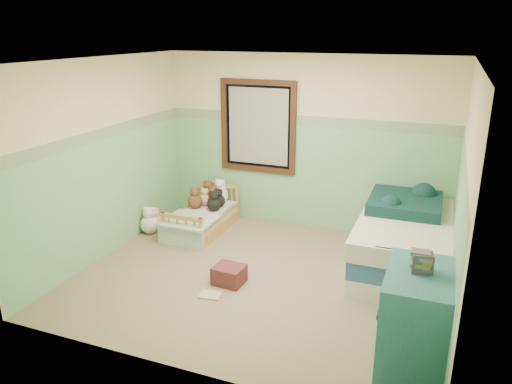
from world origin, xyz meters
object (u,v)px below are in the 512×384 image
at_px(toddler_bed_frame, 203,225).
at_px(plush_floor_tan, 155,222).
at_px(plush_floor_cream, 150,224).
at_px(dresser, 416,319).
at_px(red_pillow, 229,275).
at_px(floor_book, 211,295).
at_px(twin_bed_frame, 402,258).

bearing_deg(toddler_bed_frame, plush_floor_tan, -159.83).
bearing_deg(plush_floor_cream, toddler_bed_frame, 29.53).
bearing_deg(dresser, red_pillow, 161.12).
distance_m(plush_floor_cream, plush_floor_tan, 0.13).
height_order(plush_floor_tan, floor_book, plush_floor_tan).
relative_size(toddler_bed_frame, twin_bed_frame, 0.62).
bearing_deg(toddler_bed_frame, red_pillow, -52.25).
bearing_deg(dresser, plush_floor_tan, 154.74).
distance_m(plush_floor_cream, floor_book, 2.05).
bearing_deg(twin_bed_frame, red_pillow, -147.21).
height_order(plush_floor_cream, twin_bed_frame, plush_floor_cream).
bearing_deg(red_pillow, floor_book, -101.69).
height_order(twin_bed_frame, floor_book, twin_bed_frame).
relative_size(toddler_bed_frame, dresser, 1.44).
relative_size(toddler_bed_frame, red_pillow, 3.73).
height_order(plush_floor_tan, twin_bed_frame, plush_floor_tan).
distance_m(toddler_bed_frame, plush_floor_tan, 0.71).
xyz_separation_m(toddler_bed_frame, twin_bed_frame, (2.84, -0.13, 0.03)).
distance_m(toddler_bed_frame, floor_book, 1.90).
relative_size(plush_floor_tan, floor_book, 1.02).
distance_m(plush_floor_tan, dresser, 4.18).
distance_m(plush_floor_tan, twin_bed_frame, 3.50).
bearing_deg(red_pillow, twin_bed_frame, 32.79).
xyz_separation_m(toddler_bed_frame, floor_book, (0.94, -1.65, -0.07)).
xyz_separation_m(dresser, floor_book, (-2.16, 0.37, -0.43)).
bearing_deg(toddler_bed_frame, twin_bed_frame, -2.58).
distance_m(plush_floor_cream, red_pillow, 1.91).
bearing_deg(floor_book, plush_floor_tan, 128.86).
bearing_deg(red_pillow, plush_floor_cream, 150.94).
distance_m(plush_floor_tan, red_pillow, 1.98).
xyz_separation_m(toddler_bed_frame, dresser, (3.10, -2.02, 0.36)).
height_order(dresser, floor_book, dresser).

